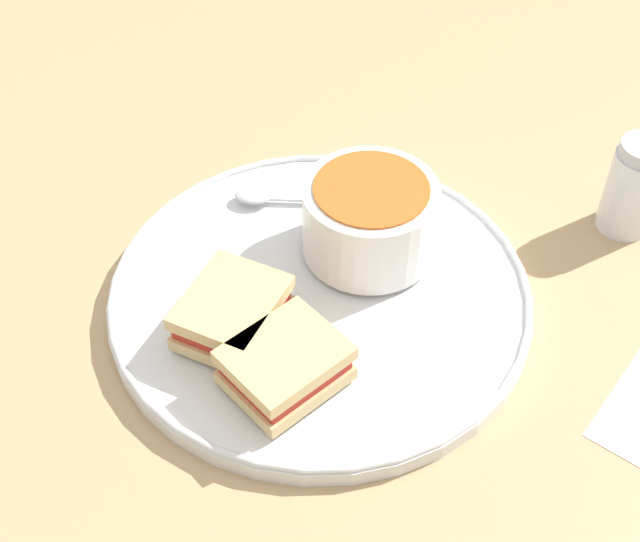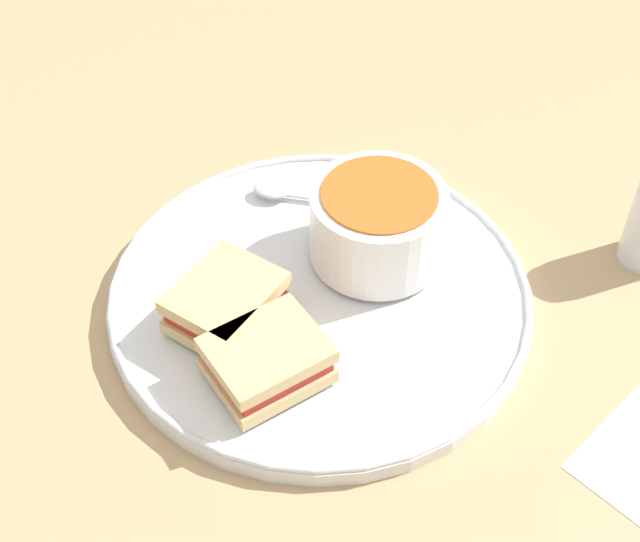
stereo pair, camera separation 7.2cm
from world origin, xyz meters
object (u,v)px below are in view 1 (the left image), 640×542
at_px(spoon, 263,196).
at_px(salt_shaker, 634,187).
at_px(sandwich_half_far, 282,364).
at_px(soup_bowl, 370,218).
at_px(sandwich_half_near, 232,313).

relative_size(spoon, salt_shaker, 1.26).
height_order(spoon, sandwich_half_far, sandwich_half_far).
bearing_deg(salt_shaker, spoon, 12.60).
bearing_deg(soup_bowl, sandwich_half_far, 78.75).
height_order(soup_bowl, salt_shaker, salt_shaker).
xyz_separation_m(soup_bowl, sandwich_half_near, (0.08, 0.12, -0.02)).
relative_size(sandwich_half_near, salt_shaker, 1.02).
bearing_deg(spoon, sandwich_half_near, 86.79).
bearing_deg(sandwich_half_near, soup_bowl, -125.53).
xyz_separation_m(spoon, sandwich_half_far, (-0.08, 0.19, 0.01)).
bearing_deg(soup_bowl, sandwich_half_near, 54.47).
height_order(soup_bowl, spoon, soup_bowl).
relative_size(spoon, sandwich_half_far, 1.08).
xyz_separation_m(sandwich_half_near, sandwich_half_far, (-0.05, 0.04, 0.00)).
bearing_deg(sandwich_half_near, spoon, -81.25).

